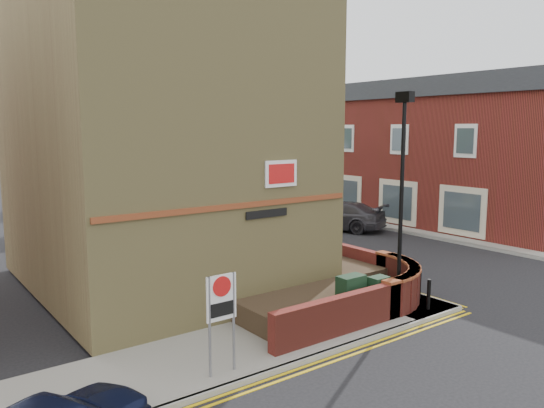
{
  "coord_description": "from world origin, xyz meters",
  "views": [
    {
      "loc": [
        -10.63,
        -8.85,
        5.38
      ],
      "look_at": [
        -1.04,
        4.0,
        3.09
      ],
      "focal_mm": 35.0,
      "sensor_mm": 36.0,
      "label": 1
    }
  ],
  "objects": [
    {
      "name": "silver_car_near",
      "position": [
        3.6,
        8.62,
        0.68
      ],
      "size": [
        2.9,
        4.33,
        1.35
      ],
      "primitive_type": "imported",
      "rotation": [
        0.0,
        0.0,
        0.4
      ],
      "color": "#A1A5A9",
      "rests_on": "ground"
    },
    {
      "name": "utility_cabinet_small",
      "position": [
        0.5,
        1.0,
        0.67
      ],
      "size": [
        0.55,
        0.4,
        1.1
      ],
      "primitive_type": "cube",
      "color": "black",
      "rests_on": "pavement_corner"
    },
    {
      "name": "yellow_lines_side",
      "position": [
        -3.5,
        -0.25,
        0.01
      ],
      "size": [
        13.0,
        0.28,
        0.01
      ],
      "primitive_type": "cube",
      "color": "gold",
      "rests_on": "ground"
    },
    {
      "name": "utility_cabinet_large",
      "position": [
        -0.3,
        1.3,
        0.72
      ],
      "size": [
        0.8,
        0.45,
        1.2
      ],
      "primitive_type": "cube",
      "color": "black",
      "rests_on": "pavement_corner"
    },
    {
      "name": "yellow_lines_main",
      "position": [
        3.25,
        16.0,
        0.01
      ],
      "size": [
        0.28,
        32.0,
        0.01
      ],
      "primitive_type": "cube",
      "color": "gold",
      "rests_on": "ground"
    },
    {
      "name": "corner_building",
      "position": [
        -2.84,
        8.0,
        6.23
      ],
      "size": [
        8.95,
        10.4,
        13.6
      ],
      "color": "tan",
      "rests_on": "ground"
    },
    {
      "name": "kerb_side",
      "position": [
        -3.5,
        0.0,
        0.06
      ],
      "size": [
        13.0,
        0.15,
        0.12
      ],
      "primitive_type": "cube",
      "color": "gray",
      "rests_on": "ground"
    },
    {
      "name": "traffic_light_assembly",
      "position": [
        2.4,
        25.0,
        2.78
      ],
      "size": [
        0.2,
        0.16,
        4.2
      ],
      "color": "black",
      "rests_on": "pavement_main"
    },
    {
      "name": "tree_far",
      "position": [
        2.0,
        30.05,
        4.91
      ],
      "size": [
        3.81,
        3.81,
        7.0
      ],
      "color": "#382B1E",
      "rests_on": "pavement_main"
    },
    {
      "name": "silver_car_far",
      "position": [
        10.5,
        19.38,
        0.74
      ],
      "size": [
        2.55,
        4.62,
        1.49
      ],
      "primitive_type": "imported",
      "rotation": [
        0.0,
        0.0,
        3.33
      ],
      "color": "#B0B3B8",
      "rests_on": "ground"
    },
    {
      "name": "tree_near",
      "position": [
        2.0,
        14.05,
        4.7
      ],
      "size": [
        3.64,
        3.65,
        6.7
      ],
      "color": "#382B1E",
      "rests_on": "pavement_main"
    },
    {
      "name": "bollard_near",
      "position": [
        2.0,
        0.4,
        0.57
      ],
      "size": [
        0.11,
        0.11,
        0.9
      ],
      "primitive_type": "cylinder",
      "color": "black",
      "rests_on": "pavement_corner"
    },
    {
      "name": "kerb_main_far",
      "position": [
        11.0,
        13.0,
        0.06
      ],
      "size": [
        0.15,
        40.0,
        0.12
      ],
      "primitive_type": "cube",
      "color": "gray",
      "rests_on": "ground"
    },
    {
      "name": "ground",
      "position": [
        0.0,
        0.0,
        0.0
      ],
      "size": [
        120.0,
        120.0,
        0.0
      ],
      "primitive_type": "plane",
      "color": "black",
      "rests_on": "ground"
    },
    {
      "name": "far_terrace",
      "position": [
        14.5,
        17.0,
        4.04
      ],
      "size": [
        5.4,
        30.4,
        8.0
      ],
      "color": "maroon",
      "rests_on": "ground"
    },
    {
      "name": "kerb_main_near",
      "position": [
        3.0,
        16.0,
        0.06
      ],
      "size": [
        0.15,
        32.0,
        0.12
      ],
      "primitive_type": "cube",
      "color": "gray",
      "rests_on": "ground"
    },
    {
      "name": "garden_wall",
      "position": [
        0.0,
        2.5,
        0.0
      ],
      "size": [
        6.8,
        6.0,
        1.2
      ],
      "primitive_type": null,
      "color": "maroon",
      "rests_on": "ground"
    },
    {
      "name": "pavement_corner",
      "position": [
        -3.5,
        1.5,
        0.06
      ],
      "size": [
        13.0,
        3.0,
        0.12
      ],
      "primitive_type": "cube",
      "color": "gray",
      "rests_on": "ground"
    },
    {
      "name": "lamppost",
      "position": [
        1.6,
        1.2,
        3.34
      ],
      "size": [
        0.25,
        0.5,
        6.3
      ],
      "color": "black",
      "rests_on": "pavement_corner"
    },
    {
      "name": "zone_sign",
      "position": [
        -5.0,
        0.5,
        1.64
      ],
      "size": [
        0.72,
        0.07,
        2.2
      ],
      "color": "slate",
      "rests_on": "pavement_corner"
    },
    {
      "name": "tree_mid",
      "position": [
        2.0,
        22.05,
        5.2
      ],
      "size": [
        4.03,
        4.03,
        7.42
      ],
      "color": "#382B1E",
      "rests_on": "pavement_main"
    },
    {
      "name": "bollard_far",
      "position": [
        2.6,
        1.2,
        0.57
      ],
      "size": [
        0.11,
        0.11,
        0.9
      ],
      "primitive_type": "cylinder",
      "color": "black",
      "rests_on": "pavement_corner"
    },
    {
      "name": "far_terrace_cream",
      "position": [
        14.5,
        38.0,
        4.05
      ],
      "size": [
        5.4,
        12.4,
        8.0
      ],
      "color": "beige",
      "rests_on": "ground"
    },
    {
      "name": "grey_car_far",
      "position": [
        9.0,
        11.58,
        0.75
      ],
      "size": [
        4.01,
        5.58,
        1.5
      ],
      "primitive_type": "imported",
      "rotation": [
        0.0,
        0.0,
        3.56
      ],
      "color": "#353339",
      "rests_on": "ground"
    },
    {
      "name": "pavement_far",
      "position": [
        13.0,
        13.0,
        0.06
      ],
      "size": [
        4.0,
        40.0,
        0.12
      ],
      "primitive_type": "cube",
      "color": "gray",
      "rests_on": "ground"
    },
    {
      "name": "red_car_main",
      "position": [
        3.6,
        22.32,
        0.68
      ],
      "size": [
        3.97,
        5.39,
        1.36
      ],
      "primitive_type": "imported",
      "rotation": [
        0.0,
        0.0,
        -0.4
      ],
      "color": "maroon",
      "rests_on": "ground"
    },
    {
      "name": "pavement_main",
      "position": [
        2.0,
        16.0,
        0.06
      ],
      "size": [
        2.0,
        32.0,
        0.12
      ],
      "primitive_type": "cube",
      "color": "gray",
      "rests_on": "ground"
    }
  ]
}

